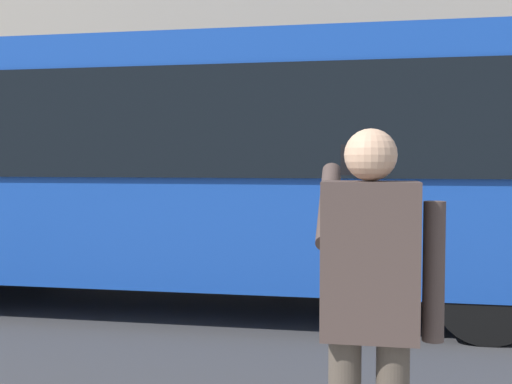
# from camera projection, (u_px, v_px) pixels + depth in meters

# --- Properties ---
(ground_plane) EXTENTS (60.00, 60.00, 0.00)m
(ground_plane) POSITION_uv_depth(u_px,v_px,m) (303.00, 302.00, 7.43)
(ground_plane) COLOR #38383A
(red_bus) EXTENTS (9.05, 2.54, 3.08)m
(red_bus) POSITION_uv_depth(u_px,v_px,m) (204.00, 164.00, 7.28)
(red_bus) COLOR #1947AD
(red_bus) RESTS_ON ground_plane
(pedestrian_photographer) EXTENTS (0.53, 0.52, 1.70)m
(pedestrian_photographer) POSITION_uv_depth(u_px,v_px,m) (370.00, 297.00, 2.58)
(pedestrian_photographer) COLOR #4C4238
(pedestrian_photographer) RESTS_ON sidewalk_curb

